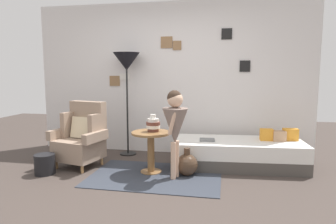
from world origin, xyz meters
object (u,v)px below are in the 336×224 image
magazine_basket (45,164)px  demijohn_near (187,164)px  daybed (238,153)px  floor_lamp (127,65)px  vase_striped (153,125)px  book_on_daybed (207,140)px  person_child (175,122)px  armchair (82,137)px  side_table (151,144)px

magazine_basket → demijohn_near: bearing=9.2°
daybed → floor_lamp: floor_lamp is taller
vase_striped → demijohn_near: 0.73m
book_on_daybed → person_child: bearing=-124.0°
armchair → floor_lamp: (0.48, 0.74, 1.10)m
daybed → vase_striped: (-1.20, -0.48, 0.48)m
armchair → daybed: 2.38m
magazine_basket → daybed: bearing=18.0°
book_on_daybed → demijohn_near: bearing=-119.6°
side_table → vase_striped: 0.27m
daybed → person_child: bearing=-140.8°
daybed → vase_striped: size_ratio=8.05×
demijohn_near → magazine_basket: demijohn_near is taller
side_table → book_on_daybed: 0.86m
daybed → demijohn_near: size_ratio=5.06×
vase_striped → magazine_basket: size_ratio=0.87×
armchair → vase_striped: armchair is taller
daybed → magazine_basket: (-2.67, -0.86, -0.06)m
vase_striped → person_child: person_child is taller
daybed → magazine_basket: daybed is taller
side_table → magazine_basket: 1.51m
book_on_daybed → floor_lamp: bearing=161.8°
armchair → magazine_basket: armchair is taller
demijohn_near → magazine_basket: 1.98m
floor_lamp → person_child: floor_lamp is taller
vase_striped → magazine_basket: 1.61m
armchair → person_child: bearing=-11.4°
armchair → magazine_basket: size_ratio=3.46×
person_child → magazine_basket: size_ratio=4.23×
vase_striped → book_on_daybed: 0.87m
armchair → daybed: (2.33, 0.39, -0.24)m
demijohn_near → vase_striped: bearing=172.3°
armchair → magazine_basket: (-0.33, -0.47, -0.30)m
person_child → magazine_basket: bearing=-174.6°
armchair → demijohn_near: (1.63, -0.15, -0.28)m
person_child → book_on_daybed: 0.78m
side_table → vase_striped: bearing=56.5°
magazine_basket → vase_striped: bearing=14.6°
daybed → person_child: (-0.85, -0.69, 0.56)m
floor_lamp → demijohn_near: 2.00m
demijohn_near → side_table: bearing=176.8°
demijohn_near → armchair: bearing=174.6°
daybed → floor_lamp: (-1.85, 0.34, 1.34)m
person_child → magazine_basket: person_child is taller
vase_striped → demijohn_near: size_ratio=0.63×
floor_lamp → demijohn_near: size_ratio=4.51×
daybed → floor_lamp: size_ratio=1.12×
vase_striped → magazine_basket: bearing=-165.4°
person_child → armchair: bearing=168.6°
daybed → side_table: bearing=-157.0°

